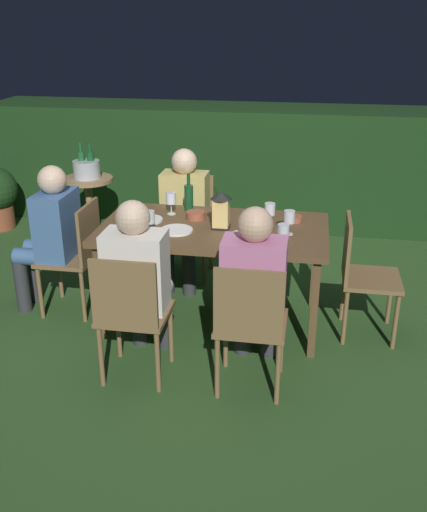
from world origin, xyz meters
TOP-DOWN VIEW (x-y plane):
  - ground_plane at (0.00, 0.00)m, footprint 16.00×16.00m
  - dining_table at (0.00, 0.00)m, footprint 1.61×0.89m
  - chair_head_near at (-1.06, 0.00)m, footprint 0.40×0.42m
  - person_in_blue at (-1.25, 0.00)m, footprint 0.48×0.38m
  - chair_side_right_a at (-0.36, 0.84)m, footprint 0.42×0.40m
  - person_in_mustard at (-0.36, 0.64)m, footprint 0.38×0.47m
  - chair_head_far at (1.06, 0.00)m, footprint 0.40×0.42m
  - chair_side_left_a at (-0.36, -0.84)m, footprint 0.42×0.40m
  - person_in_cream at (-0.36, -0.64)m, footprint 0.38×0.47m
  - chair_side_left_b at (0.36, -0.84)m, footprint 0.42×0.40m
  - person_in_pink at (0.36, -0.64)m, footprint 0.38×0.47m
  - lantern_centerpiece at (0.06, -0.02)m, footprint 0.15×0.15m
  - green_bottle_on_table at (-0.25, 0.33)m, footprint 0.07×0.07m
  - wine_glass_a at (0.53, -0.06)m, footprint 0.08×0.08m
  - wine_glass_b at (0.51, -0.34)m, footprint 0.08×0.08m
  - wine_glass_c at (-0.36, 0.22)m, footprint 0.08×0.08m
  - wine_glass_d at (0.39, 0.08)m, footprint 0.08×0.08m
  - wine_glass_e at (-0.40, -0.23)m, footprint 0.08×0.08m
  - plate_a at (-0.50, 0.04)m, footprint 0.23×0.23m
  - plate_b at (-0.24, -0.13)m, footprint 0.23×0.23m
  - plate_c at (0.26, -0.16)m, footprint 0.24×0.24m
  - bowl_olives at (-0.16, 0.15)m, footprint 0.14×0.14m
  - bowl_bread at (0.56, 0.21)m, footprint 0.12×0.12m
  - side_table at (-1.49, 1.39)m, footprint 0.49×0.49m
  - ice_bucket at (-1.49, 1.39)m, footprint 0.26×0.26m
  - hedge_backdrop at (0.00, 2.38)m, footprint 5.73×0.80m
  - potted_plant_corner at (-0.45, 1.55)m, footprint 0.45×0.45m

SIDE VIEW (x-z plane):
  - ground_plane at x=0.00m, z-range 0.00..0.00m
  - potted_plant_corner at x=-0.45m, z-range 0.04..0.75m
  - side_table at x=-1.49m, z-range 0.11..0.78m
  - chair_head_near at x=-1.06m, z-range 0.05..0.92m
  - chair_side_right_a at x=-0.36m, z-range 0.05..0.92m
  - chair_head_far at x=1.06m, z-range 0.05..0.92m
  - chair_side_left_a at x=-0.36m, z-range 0.05..0.92m
  - chair_side_left_b at x=0.36m, z-range 0.05..0.92m
  - hedge_backdrop at x=0.00m, z-range 0.00..1.24m
  - person_in_blue at x=-1.25m, z-range 0.06..1.21m
  - person_in_mustard at x=-0.36m, z-range 0.06..1.21m
  - person_in_cream at x=-0.36m, z-range 0.06..1.21m
  - person_in_pink at x=0.36m, z-range 0.06..1.21m
  - dining_table at x=0.00m, z-range 0.32..1.08m
  - plate_a at x=-0.50m, z-range 0.76..0.77m
  - plate_b at x=-0.24m, z-range 0.76..0.77m
  - plate_c at x=0.26m, z-range 0.76..0.77m
  - ice_bucket at x=-1.49m, z-range 0.60..0.95m
  - bowl_bread at x=0.56m, z-range 0.76..0.80m
  - bowl_olives at x=-0.16m, z-range 0.76..0.81m
  - green_bottle_on_table at x=-0.25m, z-range 0.72..1.01m
  - wine_glass_a at x=0.53m, z-range 0.79..0.96m
  - wine_glass_b at x=0.51m, z-range 0.79..0.96m
  - wine_glass_c at x=-0.36m, z-range 0.79..0.96m
  - wine_glass_d at x=0.39m, z-range 0.79..0.96m
  - wine_glass_e at x=-0.40m, z-range 0.79..0.96m
  - lantern_centerpiece at x=0.06m, z-range 0.77..1.04m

